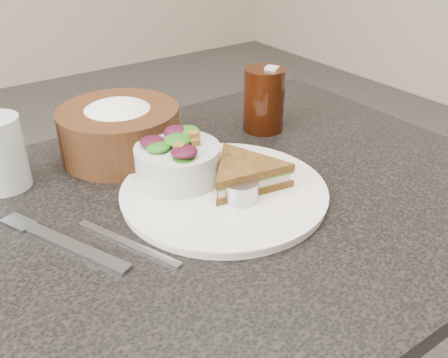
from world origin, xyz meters
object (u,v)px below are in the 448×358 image
Objects in this scene: salad_bowl at (178,157)px; water_glass at (0,153)px; cola_glass at (264,97)px; sandwich at (245,174)px; bread_basket at (119,124)px; dinner_plate at (224,192)px; dressing_ramekin at (241,190)px.

salad_bowl is 1.14× the size of water_glass.
sandwich is at bearing -135.93° from cola_glass.
sandwich is 0.37m from water_glass.
sandwich is 0.73× the size of bread_basket.
dinner_plate is at bearing -73.45° from bread_basket.
cola_glass is at bearing -12.24° from bread_basket.
cola_glass reaches higher than salad_bowl.
dinner_plate is 0.04m from sandwich.
dinner_plate is 2.06× the size of sandwich.
dressing_ramekin is 0.25× the size of bread_basket.
water_glass is (-0.22, 0.16, 0.01)m from salad_bowl.
bread_basket is at bearing 122.66° from sandwich.
sandwich is at bearing -67.15° from bread_basket.
salad_bowl reaches higher than dinner_plate.
sandwich is 1.31× the size of water_glass.
dressing_ramekin is at bearing -75.51° from bread_basket.
sandwich is at bearing 44.75° from dressing_ramekin.
water_glass reaches higher than salad_bowl.
salad_bowl is at bearing -35.44° from water_glass.
bread_basket is at bearing 167.76° from cola_glass.
cola_glass reaches higher than sandwich.
cola_glass is at bearing 53.88° from sandwich.
water_glass is (-0.29, 0.23, 0.02)m from sandwich.
dinner_plate is at bearing -40.59° from water_glass.
sandwich is 2.89× the size of dressing_ramekin.
cola_glass is (0.25, 0.09, 0.02)m from salad_bowl.
bread_basket reaches higher than dressing_ramekin.
salad_bowl is 0.64× the size of bread_basket.
dinner_plate is 2.32× the size of cola_glass.
salad_bowl reaches higher than dressing_ramekin.
bread_basket reaches higher than salad_bowl.
cola_glass is at bearing 20.84° from salad_bowl.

